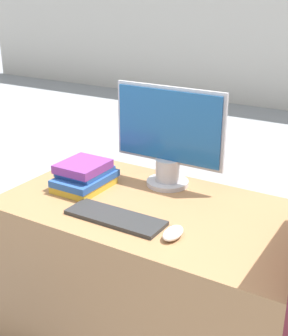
% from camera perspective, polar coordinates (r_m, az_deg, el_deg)
% --- Properties ---
extents(desk, '(1.25, 0.70, 0.72)m').
position_cam_1_polar(desk, '(2.08, 1.29, -13.64)').
color(desk, '#9E7047').
rests_on(desk, ground_plane).
extents(monitor, '(0.51, 0.19, 0.44)m').
position_cam_1_polar(monitor, '(2.02, 3.01, 3.75)').
color(monitor, '#B7B7BC').
rests_on(monitor, desk).
extents(keyboard, '(0.39, 0.13, 0.02)m').
position_cam_1_polar(keyboard, '(1.79, -3.52, -6.05)').
color(keyboard, '#2D2D2D').
rests_on(keyboard, desk).
extents(mouse, '(0.06, 0.11, 0.04)m').
position_cam_1_polar(mouse, '(1.66, 3.56, -7.92)').
color(mouse, white).
rests_on(mouse, desk).
extents(book_stack, '(0.20, 0.27, 0.12)m').
position_cam_1_polar(book_stack, '(2.06, -7.30, -0.95)').
color(book_stack, gold).
rests_on(book_stack, desk).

